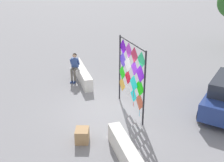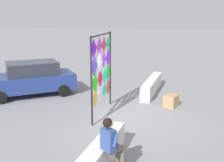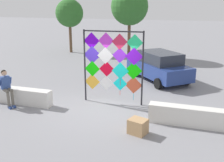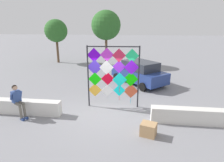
% 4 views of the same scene
% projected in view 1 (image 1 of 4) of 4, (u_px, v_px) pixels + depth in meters
% --- Properties ---
extents(ground, '(120.00, 120.00, 0.00)m').
position_uv_depth(ground, '(111.00, 110.00, 12.42)').
color(ground, gray).
extents(plaza_ledge_left, '(3.59, 0.44, 0.68)m').
position_uv_depth(plaza_ledge_left, '(82.00, 74.00, 15.53)').
color(plaza_ledge_left, silver).
rests_on(plaza_ledge_left, ground).
extents(plaza_ledge_right, '(3.59, 0.44, 0.68)m').
position_uv_depth(plaza_ledge_right, '(131.00, 161.00, 8.77)').
color(plaza_ledge_right, silver).
rests_on(plaza_ledge_right, ground).
extents(kite_display_rack, '(2.56, 0.23, 3.10)m').
position_uv_depth(kite_display_rack, '(131.00, 72.00, 11.71)').
color(kite_display_rack, '#232328').
rests_on(kite_display_rack, ground).
extents(seated_vendor, '(0.74, 0.65, 1.53)m').
position_uv_depth(seated_vendor, '(74.00, 65.00, 15.16)').
color(seated_vendor, '#666056').
rests_on(seated_vendor, ground).
extents(cardboard_box_large, '(0.69, 0.63, 0.50)m').
position_uv_depth(cardboard_box_large, '(82.00, 135.00, 10.22)').
color(cardboard_box_large, tan).
rests_on(cardboard_box_large, ground).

